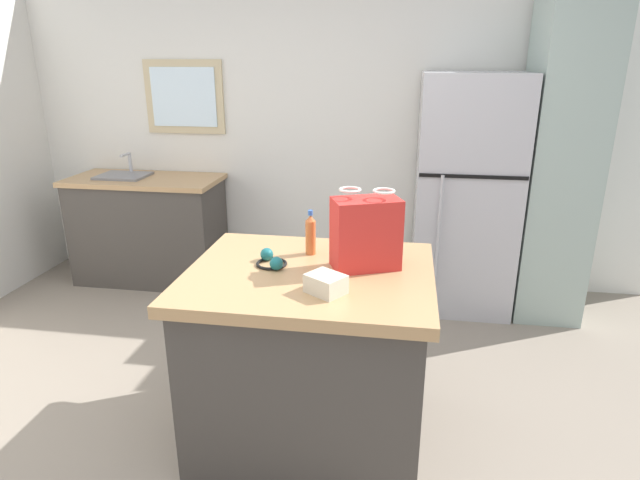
{
  "coord_description": "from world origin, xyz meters",
  "views": [
    {
      "loc": [
        0.63,
        -2.13,
        1.85
      ],
      "look_at": [
        0.21,
        0.43,
        0.96
      ],
      "focal_mm": 29.73,
      "sensor_mm": 36.0,
      "label": 1
    }
  ],
  "objects": [
    {
      "name": "ground",
      "position": [
        0.0,
        0.0,
        0.0
      ],
      "size": [
        6.29,
        6.29,
        0.0
      ],
      "primitive_type": "plane",
      "color": "gray"
    },
    {
      "name": "back_wall",
      "position": [
        -0.02,
        2.28,
        1.26
      ],
      "size": [
        5.24,
        0.13,
        2.51
      ],
      "color": "silver",
      "rests_on": "ground"
    },
    {
      "name": "kitchen_island",
      "position": [
        0.21,
        0.13,
        0.46
      ],
      "size": [
        1.15,
        0.96,
        0.91
      ],
      "color": "#423D38",
      "rests_on": "ground"
    },
    {
      "name": "refrigerator",
      "position": [
        1.08,
        1.86,
        0.88
      ],
      "size": [
        0.73,
        0.72,
        1.76
      ],
      "color": "#B7B7BC",
      "rests_on": "ground"
    },
    {
      "name": "tall_cabinet",
      "position": [
        1.7,
        1.86,
        1.15
      ],
      "size": [
        0.47,
        0.64,
        2.29
      ],
      "color": "#9EB2A8",
      "rests_on": "ground"
    },
    {
      "name": "sink_counter",
      "position": [
        -1.53,
        1.92,
        0.47
      ],
      "size": [
        1.25,
        0.6,
        1.09
      ],
      "color": "#423D38",
      "rests_on": "ground"
    },
    {
      "name": "shopping_bag",
      "position": [
        0.46,
        0.22,
        1.08
      ],
      "size": [
        0.35,
        0.28,
        0.38
      ],
      "color": "red",
      "rests_on": "kitchen_island"
    },
    {
      "name": "small_box",
      "position": [
        0.32,
        -0.1,
        0.95
      ],
      "size": [
        0.19,
        0.19,
        0.08
      ],
      "primitive_type": "cube",
      "rotation": [
        0.0,
        0.0,
        -0.6
      ],
      "color": "beige",
      "rests_on": "kitchen_island"
    },
    {
      "name": "bottle",
      "position": [
        0.17,
        0.35,
        1.01
      ],
      "size": [
        0.05,
        0.05,
        0.23
      ],
      "color": "#C66633",
      "rests_on": "kitchen_island"
    },
    {
      "name": "ear_defenders",
      "position": [
        0.02,
        0.17,
        0.93
      ],
      "size": [
        0.21,
        0.21,
        0.06
      ],
      "color": "black",
      "rests_on": "kitchen_island"
    }
  ]
}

